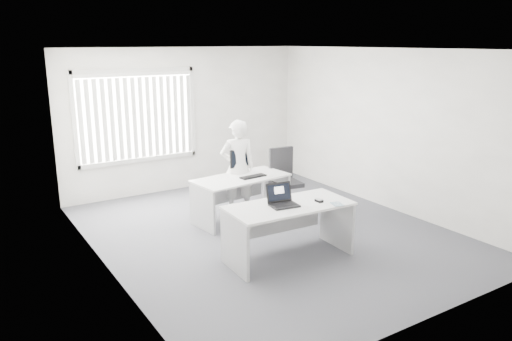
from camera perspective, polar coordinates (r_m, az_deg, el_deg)
ground at (r=7.88m, az=1.48°, el=-7.11°), size 6.00×6.00×0.00m
wall_back at (r=10.06m, az=-8.08°, el=5.81°), size 5.00×0.02×2.80m
wall_front at (r=5.34m, az=19.87°, el=-2.78°), size 5.00×0.02×2.80m
wall_left at (r=6.45m, az=-17.19°, el=0.37°), size 0.02×6.00×2.80m
wall_right at (r=9.09m, az=14.78°, el=4.53°), size 0.02×6.00×2.80m
ceiling at (r=7.32m, az=1.63°, el=13.71°), size 5.00×6.00×0.02m
window at (r=9.64m, az=-13.45°, el=6.07°), size 2.32×0.06×1.76m
blinds at (r=9.59m, az=-13.32°, el=5.86°), size 2.20×0.10×1.50m
desk_near at (r=6.82m, az=3.77°, el=-5.62°), size 1.74×0.88×0.78m
desk_far at (r=8.31m, az=-1.70°, el=-2.11°), size 1.67×0.92×0.73m
office_chair at (r=8.89m, az=3.31°, el=-2.27°), size 0.70×0.70×1.09m
person at (r=8.52m, az=-2.10°, el=0.38°), size 0.69×0.55×1.64m
laptop at (r=6.62m, az=3.27°, el=-2.94°), size 0.41×0.37×0.29m
paper_sheet at (r=6.81m, az=6.62°, el=-3.78°), size 0.30×0.22×0.00m
mouse at (r=6.88m, az=7.22°, el=-3.39°), size 0.07×0.12×0.05m
booklet at (r=6.82m, az=9.27°, el=-3.80°), size 0.18×0.22×0.01m
keyboard at (r=8.25m, az=-0.33°, el=-0.69°), size 0.47×0.19×0.02m
monitor at (r=8.49m, az=-1.84°, el=1.11°), size 0.43×0.18×0.41m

